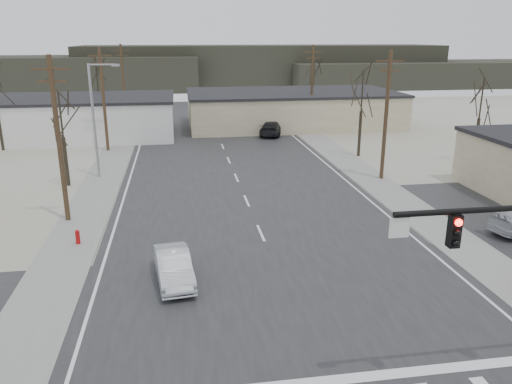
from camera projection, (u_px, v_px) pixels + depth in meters
The scene contains 25 objects.
ground at pixel (291, 303), 21.46m from camera, with size 140.00×140.00×0.00m, color #BBBBB7.
main_road at pixel (245, 197), 35.59m from camera, with size 18.00×110.00×0.05m, color #252527.
cross_road at pixel (291, 303), 21.45m from camera, with size 90.00×10.00×0.04m, color #252527.
sidewalk_left at pixel (101, 184), 38.73m from camera, with size 3.00×90.00×0.06m, color gray.
sidewalk_right at pixel (362, 172), 41.88m from camera, with size 3.00×90.00×0.06m, color gray.
fire_hydrant at pixel (78, 237), 27.35m from camera, with size 0.24×0.24×0.87m.
building_left_far at pixel (74, 117), 56.11m from camera, with size 22.30×12.30×4.50m.
building_right_far at pixel (292, 108), 63.77m from camera, with size 26.30×14.30×4.30m.
upole_left_b at pixel (59, 138), 29.50m from camera, with size 2.20×0.30×10.00m.
upole_left_c at pixel (103, 98), 48.35m from camera, with size 2.20×0.30×10.00m.
upole_left_d at pixel (123, 81), 67.20m from camera, with size 2.20×0.30×10.00m.
upole_right_a at pixel (386, 114), 38.57m from camera, with size 2.20×0.30×10.00m.
upole_right_b at pixel (312, 87), 59.31m from camera, with size 2.20×0.30×10.00m.
streetlight_main at pixel (96, 115), 39.07m from camera, with size 2.40×0.25×9.00m.
tree_left_near at pixel (61, 118), 36.82m from camera, with size 3.30×3.30×7.35m.
tree_right_mid at pixel (362, 93), 46.05m from camera, with size 3.74×3.74×8.33m.
tree_left_far at pixel (97, 76), 60.86m from camera, with size 3.96×3.96×8.82m.
tree_right_far at pixel (314, 76), 71.03m from camera, with size 3.52×3.52×7.84m.
tree_lot at pixel (481, 100), 43.79m from camera, with size 3.52×3.52×7.84m.
hill_left at pixel (25, 74), 101.94m from camera, with size 70.00×18.00×7.00m, color #333026.
hill_center at pixel (262, 66), 112.83m from camera, with size 80.00×18.00×9.00m, color #333026.
hill_right at pixel (419, 74), 112.89m from camera, with size 60.00×18.00×5.50m, color #333026.
sedan_crossing at pixel (174, 267), 23.12m from camera, with size 1.53×4.38×1.44m, color #ADB2B8.
car_far_a at pixel (272, 128), 57.44m from camera, with size 2.30×5.65×1.64m, color black.
car_far_b at pixel (158, 108), 74.60m from camera, with size 1.47×3.65×1.24m, color black.
Camera 1 is at (-4.46, -18.58, 10.99)m, focal length 35.00 mm.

